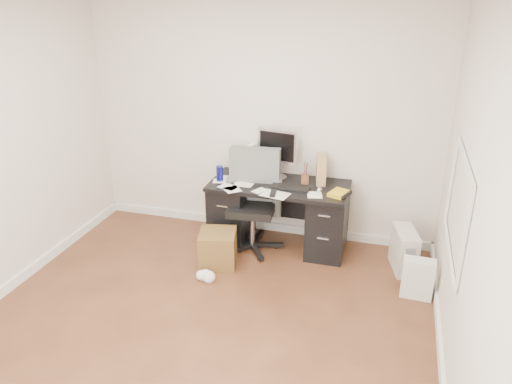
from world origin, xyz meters
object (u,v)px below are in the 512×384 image
at_px(keyboard, 290,188).
at_px(office_chair, 252,203).
at_px(pc_tower, 404,250).
at_px(wicker_basket, 218,248).
at_px(lcd_monitor, 278,154).
at_px(desk, 279,213).

height_order(keyboard, office_chair, office_chair).
xyz_separation_m(office_chair, pc_tower, (1.63, 0.01, -0.34)).
relative_size(keyboard, pc_tower, 0.93).
distance_m(pc_tower, wicker_basket, 1.93).
xyz_separation_m(keyboard, office_chair, (-0.41, -0.05, -0.20)).
relative_size(office_chair, wicker_basket, 3.00).
distance_m(lcd_monitor, wicker_basket, 1.22).
bearing_deg(keyboard, desk, 147.47).
xyz_separation_m(lcd_monitor, pc_tower, (1.43, -0.31, -0.81)).
bearing_deg(keyboard, pc_tower, -0.45).
relative_size(keyboard, office_chair, 0.37).
bearing_deg(lcd_monitor, wicker_basket, -111.45).
relative_size(lcd_monitor, wicker_basket, 1.53).
relative_size(desk, keyboard, 3.64).
relative_size(desk, lcd_monitor, 2.62).
xyz_separation_m(lcd_monitor, wicker_basket, (-0.45, -0.74, -0.85)).
bearing_deg(keyboard, lcd_monitor, 130.44).
bearing_deg(lcd_monitor, desk, -59.41).
bearing_deg(pc_tower, keyboard, 163.57).
height_order(pc_tower, wicker_basket, pc_tower).
height_order(lcd_monitor, wicker_basket, lcd_monitor).
height_order(lcd_monitor, pc_tower, lcd_monitor).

